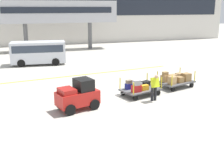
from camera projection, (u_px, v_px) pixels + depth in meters
The scene contains 9 objects.
ground_plane at pixel (129, 98), 15.98m from camera, with size 120.00×120.00×0.00m, color #B2ADA0.
apron_lead_line at pixel (50, 78), 20.42m from camera, with size 20.50×0.20×0.01m, color yellow.
terminal_building at pixel (61, 9), 38.80m from camera, with size 52.49×2.51×9.77m.
jet_bridge at pixel (44, 12), 32.45m from camera, with size 16.25×3.00×5.92m.
baggage_tug at pixel (78, 95), 14.10m from camera, with size 2.32×1.70×1.58m.
baggage_cart_lead at pixel (139, 88), 16.38m from camera, with size 3.08×1.97×1.11m.
baggage_cart_middle at pixel (176, 79), 18.05m from camera, with size 3.08×1.97×1.10m.
baggage_handler at pixel (155, 86), 15.34m from camera, with size 0.43×0.45×1.56m.
shuttle_van at pixel (38, 51), 25.17m from camera, with size 4.96×2.35×2.10m.
Camera 1 is at (-5.70, -14.12, 5.15)m, focal length 44.14 mm.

